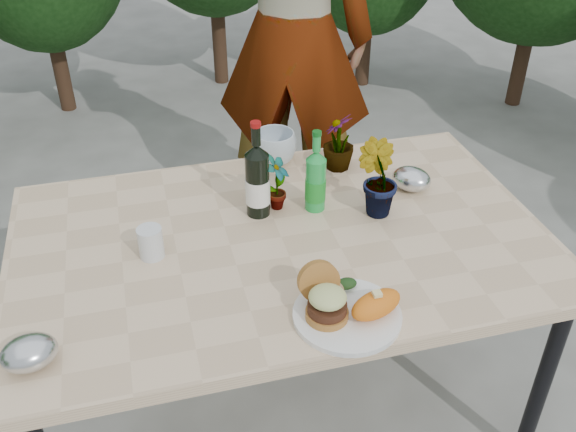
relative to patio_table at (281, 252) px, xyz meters
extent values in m
plane|color=slate|center=(0.00, 0.00, -0.69)|extent=(80.00, 80.00, 0.00)
cube|color=beige|center=(0.00, 0.00, 0.04)|extent=(1.60, 1.00, 0.04)
cylinder|color=black|center=(0.72, -0.42, -0.34)|extent=(0.05, 0.05, 0.71)
cylinder|color=black|center=(-0.72, 0.42, -0.34)|extent=(0.05, 0.05, 0.71)
cylinder|color=black|center=(0.72, 0.42, -0.34)|extent=(0.05, 0.05, 0.71)
cylinder|color=#382316|center=(-0.80, 2.80, -0.48)|extent=(0.10, 0.10, 0.42)
cylinder|color=#382316|center=(0.30, 3.00, -0.44)|extent=(0.10, 0.10, 0.50)
cylinder|color=#382316|center=(1.30, 2.70, -0.50)|extent=(0.10, 0.10, 0.38)
cylinder|color=#382316|center=(2.20, 2.10, -0.47)|extent=(0.10, 0.10, 0.44)
cylinder|color=white|center=(0.08, -0.38, 0.06)|extent=(0.28, 0.28, 0.01)
cylinder|color=#B7722D|center=(0.02, -0.38, 0.08)|extent=(0.11, 0.11, 0.02)
cylinder|color=#472314|center=(0.02, -0.38, 0.10)|extent=(0.10, 0.10, 0.02)
ellipsoid|color=beige|center=(0.02, -0.38, 0.14)|extent=(0.10, 0.10, 0.04)
cylinder|color=#B7722D|center=(0.02, -0.30, 0.13)|extent=(0.11, 0.06, 0.11)
ellipsoid|color=orange|center=(0.15, -0.40, 0.10)|extent=(0.17, 0.12, 0.06)
ellipsoid|color=olive|center=(0.08, -0.29, 0.08)|extent=(0.04, 0.04, 0.02)
ellipsoid|color=#193814|center=(0.11, -0.28, 0.09)|extent=(0.06, 0.04, 0.03)
cylinder|color=black|center=(-0.04, 0.14, 0.16)|extent=(0.07, 0.07, 0.21)
cylinder|color=white|center=(-0.04, 0.14, 0.14)|extent=(0.08, 0.08, 0.08)
cone|color=black|center=(-0.04, 0.14, 0.28)|extent=(0.07, 0.07, 0.03)
cylinder|color=black|center=(-0.04, 0.14, 0.33)|extent=(0.03, 0.03, 0.06)
cylinder|color=maroon|center=(-0.04, 0.14, 0.37)|extent=(0.03, 0.03, 0.01)
cylinder|color=green|center=(0.14, 0.12, 0.15)|extent=(0.06, 0.06, 0.18)
cylinder|color=#198C26|center=(0.14, 0.12, 0.13)|extent=(0.07, 0.07, 0.07)
cone|color=green|center=(0.14, 0.12, 0.25)|extent=(0.06, 0.06, 0.03)
cylinder|color=green|center=(0.14, 0.12, 0.29)|extent=(0.02, 0.02, 0.05)
cylinder|color=#0C5919|center=(0.14, 0.12, 0.32)|extent=(0.03, 0.03, 0.01)
cylinder|color=silver|center=(-0.38, 0.01, 0.10)|extent=(0.07, 0.07, 0.09)
imported|color=#23531C|center=(0.03, 0.15, 0.15)|extent=(0.12, 0.12, 0.19)
imported|color=#23521C|center=(0.32, 0.06, 0.18)|extent=(0.16, 0.17, 0.24)
imported|color=#1D511B|center=(0.29, 0.35, 0.16)|extent=(0.16, 0.16, 0.20)
imported|color=silver|center=(0.09, 0.44, 0.12)|extent=(0.19, 0.19, 0.12)
ellipsoid|color=#BABDC1|center=(-0.69, -0.34, 0.10)|extent=(0.15, 0.13, 0.08)
ellipsoid|color=silver|center=(0.49, 0.15, 0.10)|extent=(0.17, 0.17, 0.08)
imported|color=#A07350|center=(0.33, 1.10, 0.28)|extent=(0.84, 0.71, 1.95)
camera|label=1|loc=(-0.38, -1.50, 1.20)|focal=40.00mm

